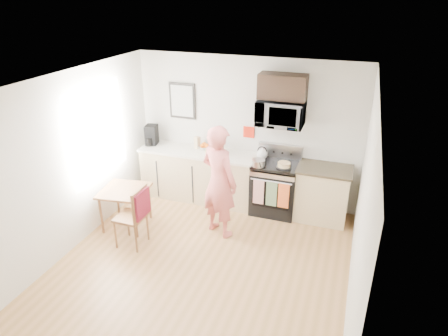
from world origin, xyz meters
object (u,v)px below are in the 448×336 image
(microwave, at_px, (281,113))
(cake, at_px, (284,165))
(chair, at_px, (138,210))
(person, at_px, (219,182))
(dining_table, at_px, (124,194))
(range, at_px, (275,189))

(microwave, height_order, cake, microwave)
(microwave, height_order, chair, microwave)
(person, xyz_separation_m, cake, (0.84, 0.80, 0.06))
(dining_table, relative_size, chair, 0.72)
(range, relative_size, person, 0.64)
(range, height_order, person, person)
(microwave, height_order, person, microwave)
(cake, bearing_deg, dining_table, -154.34)
(cake, bearing_deg, microwave, 122.32)
(person, bearing_deg, cake, -112.02)
(range, relative_size, chair, 1.19)
(range, xyz_separation_m, microwave, (-0.00, 0.10, 1.32))
(microwave, bearing_deg, cake, -57.68)
(cake, bearing_deg, range, 137.68)
(person, distance_m, cake, 1.16)
(dining_table, xyz_separation_m, chair, (0.49, -0.43, 0.04))
(chair, bearing_deg, range, 45.24)
(chair, bearing_deg, microwave, 46.95)
(chair, relative_size, cake, 3.83)
(range, bearing_deg, microwave, 90.06)
(microwave, height_order, dining_table, microwave)
(dining_table, height_order, cake, cake)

